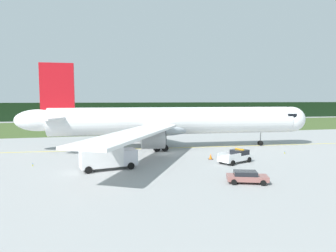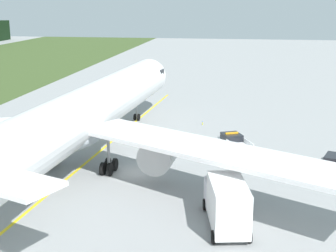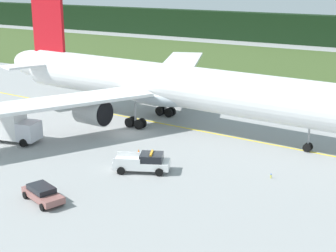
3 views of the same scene
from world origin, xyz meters
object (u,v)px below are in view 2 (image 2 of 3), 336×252
Objects in this scene: apron_cone at (203,154)px; staff_car at (334,161)px; ops_pickup_truck at (234,143)px; catering_truck at (226,202)px; airliner at (84,115)px.

staff_car is at bearing -94.59° from apron_cone.
ops_pickup_truck is 0.76× the size of catering_truck.
ops_pickup_truck is 4.08m from apron_cone.
ops_pickup_truck is at bearing -67.68° from airliner.
ops_pickup_truck is 17.98m from catering_truck.
catering_truck is 1.61× the size of staff_car.
airliner is at bearing 106.31° from apron_cone.
catering_truck reaches higher than apron_cone.
airliner is at bearing 95.45° from staff_car.
airliner is 65.47× the size of apron_cone.
catering_truck reaches higher than staff_car.
staff_car is 5.60× the size of apron_cone.
staff_car is (-3.64, -9.65, -0.20)m from ops_pickup_truck.
catering_truck is (-12.02, -14.36, -3.01)m from airliner.
airliner is 16.13m from ops_pickup_truck.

